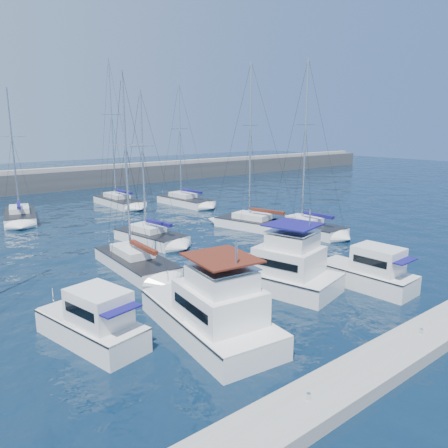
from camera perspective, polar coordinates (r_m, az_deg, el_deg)
ground at (r=29.29m, az=4.66°, el=-7.54°), size 220.00×220.00×0.00m
breakwater at (r=74.88m, az=-23.89°, el=4.72°), size 160.00×6.00×4.45m
dock at (r=23.16m, az=24.27°, el=-13.61°), size 40.00×2.20×0.60m
dock_cleat_near_port at (r=16.98m, az=10.99°, el=-21.23°), size 0.16×0.16×0.25m
dock_cleat_centre at (r=22.98m, az=24.37°, el=-12.66°), size 0.16×0.16×0.25m
motor_yacht_port_outer at (r=22.06m, az=-16.65°, el=-12.47°), size 3.59×6.40×3.20m
motor_yacht_port_inner at (r=21.78m, az=-1.50°, el=-11.69°), size 4.70×9.04×4.69m
motor_yacht_stbd_inner at (r=28.06m, az=7.38°, el=-6.07°), size 5.57×8.54×4.69m
motor_yacht_stbd_outer at (r=29.39m, az=18.48°, el=-6.16°), size 2.80×6.16×3.20m
sailboat_mid_b at (r=32.20m, az=-11.48°, el=-4.90°), size 3.45×8.43×14.11m
sailboat_mid_c at (r=39.08m, az=-9.56°, el=-1.66°), size 4.08×7.44×13.37m
sailboat_mid_d at (r=43.74m, az=4.15°, el=0.06°), size 5.15×8.70×16.29m
sailboat_mid_e at (r=42.68m, az=10.83°, el=-0.44°), size 3.35×7.42×16.39m
sailboat_back_a at (r=52.13m, az=-25.11°, el=0.92°), size 4.84×8.49×14.36m
sailboat_back_b at (r=58.02m, az=-13.56°, el=2.92°), size 3.40×8.74×18.47m
sailboat_back_c at (r=57.09m, az=-5.11°, el=3.04°), size 3.77×8.64×15.56m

